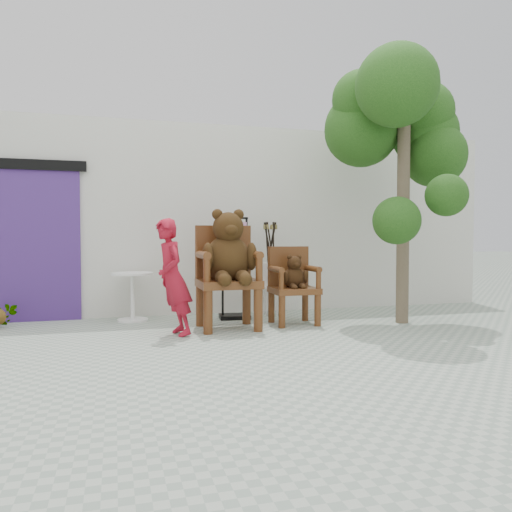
{
  "coord_description": "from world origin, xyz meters",
  "views": [
    {
      "loc": [
        -1.92,
        -5.2,
        1.22
      ],
      "look_at": [
        0.01,
        1.58,
        0.95
      ],
      "focal_mm": 35.0,
      "sensor_mm": 36.0,
      "label": 1
    }
  ],
  "objects_px": {
    "cafe_table": "(133,291)",
    "stool_bucket": "(270,274)",
    "person": "(173,278)",
    "chair_small": "(293,280)",
    "tree": "(399,125)",
    "chair_big": "(228,260)",
    "display_stand": "(235,280)"
  },
  "relations": [
    {
      "from": "cafe_table",
      "to": "stool_bucket",
      "type": "distance_m",
      "value": 2.1
    },
    {
      "from": "person",
      "to": "stool_bucket",
      "type": "bearing_deg",
      "value": 113.39
    },
    {
      "from": "chair_small",
      "to": "stool_bucket",
      "type": "distance_m",
      "value": 0.84
    },
    {
      "from": "chair_small",
      "to": "person",
      "type": "xyz_separation_m",
      "value": [
        -1.72,
        -0.42,
        0.1
      ]
    },
    {
      "from": "stool_bucket",
      "to": "tree",
      "type": "bearing_deg",
      "value": -34.07
    },
    {
      "from": "chair_big",
      "to": "cafe_table",
      "type": "bearing_deg",
      "value": 141.74
    },
    {
      "from": "cafe_table",
      "to": "tree",
      "type": "bearing_deg",
      "value": -16.26
    },
    {
      "from": "chair_big",
      "to": "cafe_table",
      "type": "height_order",
      "value": "chair_big"
    },
    {
      "from": "chair_big",
      "to": "cafe_table",
      "type": "relative_size",
      "value": 2.25
    },
    {
      "from": "display_stand",
      "to": "person",
      "type": "bearing_deg",
      "value": -127.95
    },
    {
      "from": "chair_big",
      "to": "display_stand",
      "type": "xyz_separation_m",
      "value": [
        0.27,
        0.75,
        -0.33
      ]
    },
    {
      "from": "display_stand",
      "to": "stool_bucket",
      "type": "distance_m",
      "value": 0.65
    },
    {
      "from": "display_stand",
      "to": "stool_bucket",
      "type": "bearing_deg",
      "value": 24.06
    },
    {
      "from": "chair_big",
      "to": "cafe_table",
      "type": "distance_m",
      "value": 1.6
    },
    {
      "from": "display_stand",
      "to": "stool_bucket",
      "type": "relative_size",
      "value": 1.04
    },
    {
      "from": "chair_big",
      "to": "tree",
      "type": "relative_size",
      "value": 0.43
    },
    {
      "from": "chair_big",
      "to": "person",
      "type": "bearing_deg",
      "value": -157.98
    },
    {
      "from": "cafe_table",
      "to": "stool_bucket",
      "type": "bearing_deg",
      "value": -0.03
    },
    {
      "from": "tree",
      "to": "stool_bucket",
      "type": "bearing_deg",
      "value": 145.93
    },
    {
      "from": "person",
      "to": "cafe_table",
      "type": "relative_size",
      "value": 2.04
    },
    {
      "from": "chair_small",
      "to": "tree",
      "type": "bearing_deg",
      "value": -8.77
    },
    {
      "from": "chair_big",
      "to": "chair_small",
      "type": "relative_size",
      "value": 1.47
    },
    {
      "from": "chair_big",
      "to": "stool_bucket",
      "type": "xyz_separation_m",
      "value": [
        0.89,
        0.95,
        -0.27
      ]
    },
    {
      "from": "cafe_table",
      "to": "tree",
      "type": "height_order",
      "value": "tree"
    },
    {
      "from": "display_stand",
      "to": "tree",
      "type": "xyz_separation_m",
      "value": [
        2.2,
        -0.87,
        2.23
      ]
    },
    {
      "from": "person",
      "to": "display_stand",
      "type": "relative_size",
      "value": 0.95
    },
    {
      "from": "stool_bucket",
      "to": "person",
      "type": "bearing_deg",
      "value": -142.77
    },
    {
      "from": "display_stand",
      "to": "tree",
      "type": "relative_size",
      "value": 0.41
    },
    {
      "from": "display_stand",
      "to": "tree",
      "type": "bearing_deg",
      "value": -15.28
    },
    {
      "from": "chair_small",
      "to": "stool_bucket",
      "type": "xyz_separation_m",
      "value": [
        -0.07,
        0.84,
        0.02
      ]
    },
    {
      "from": "display_stand",
      "to": "stool_bucket",
      "type": "height_order",
      "value": "display_stand"
    },
    {
      "from": "cafe_table",
      "to": "display_stand",
      "type": "bearing_deg",
      "value": -7.68
    }
  ]
}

